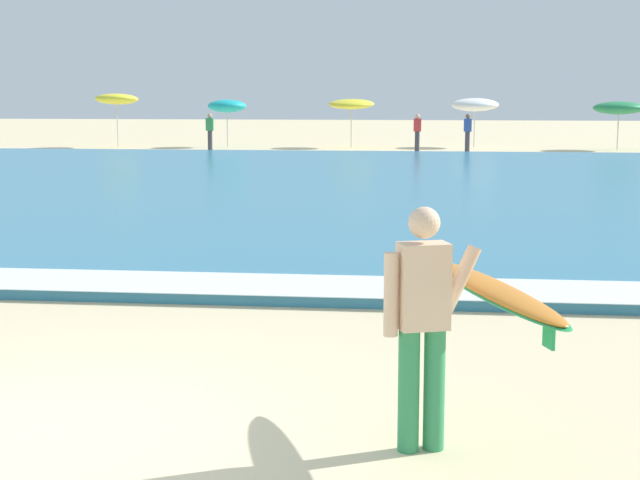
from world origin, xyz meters
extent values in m
plane|color=beige|center=(0.00, 0.00, 0.00)|extent=(160.00, 160.00, 0.00)
cube|color=teal|center=(0.00, 18.34, 0.07)|extent=(120.00, 28.00, 0.14)
cube|color=white|center=(0.00, 4.94, 0.15)|extent=(120.00, 1.35, 0.01)
cylinder|color=#338E56|center=(2.61, -0.10, 0.44)|extent=(0.15, 0.15, 0.88)
cylinder|color=#338E56|center=(2.79, -0.04, 0.44)|extent=(0.15, 0.15, 0.88)
cube|color=beige|center=(2.70, -0.07, 1.18)|extent=(0.39, 0.32, 0.60)
sphere|color=beige|center=(2.70, -0.07, 1.62)|extent=(0.22, 0.22, 0.22)
cylinder|color=beige|center=(2.48, -0.14, 1.13)|extent=(0.10, 0.10, 0.58)
cylinder|color=beige|center=(2.95, 0.03, 1.20)|extent=(0.33, 0.19, 0.51)
ellipsoid|color=orange|center=(3.19, 0.09, 1.13)|extent=(0.99, 2.19, 0.09)
ellipsoid|color=green|center=(3.19, 0.09, 1.11)|extent=(1.05, 2.29, 0.05)
cube|color=green|center=(3.47, -0.74, 1.01)|extent=(0.06, 0.14, 0.14)
cylinder|color=beige|center=(-11.38, 36.03, 1.05)|extent=(0.05, 0.05, 2.10)
ellipsoid|color=yellow|center=(-11.38, 36.03, 2.17)|extent=(1.93, 1.95, 0.60)
cylinder|color=beige|center=(-6.48, 36.83, 0.88)|extent=(0.05, 0.05, 1.76)
ellipsoid|color=#19ADB2|center=(-6.48, 36.83, 1.85)|extent=(1.75, 1.77, 0.63)
cylinder|color=beige|center=(-0.83, 37.05, 0.94)|extent=(0.05, 0.05, 1.88)
ellipsoid|color=yellow|center=(-0.83, 37.05, 1.95)|extent=(2.07, 2.09, 0.56)
cylinder|color=beige|center=(4.71, 37.87, 0.91)|extent=(0.05, 0.05, 1.83)
ellipsoid|color=white|center=(4.71, 37.87, 1.92)|extent=(2.14, 2.16, 0.65)
cylinder|color=beige|center=(10.78, 36.42, 0.86)|extent=(0.05, 0.05, 1.72)
ellipsoid|color=#23844C|center=(10.78, 36.42, 1.81)|extent=(2.19, 2.20, 0.60)
cylinder|color=#383842|center=(4.28, 34.54, 0.42)|extent=(0.20, 0.20, 0.84)
cube|color=#2D4CA5|center=(4.28, 34.54, 1.11)|extent=(0.32, 0.20, 0.54)
sphere|color=brown|center=(4.28, 34.54, 1.48)|extent=(0.20, 0.20, 0.20)
cylinder|color=#383842|center=(2.18, 34.56, 0.42)|extent=(0.20, 0.20, 0.84)
cube|color=red|center=(2.18, 34.56, 1.11)|extent=(0.32, 0.20, 0.54)
sphere|color=beige|center=(2.18, 34.56, 1.48)|extent=(0.20, 0.20, 0.20)
cylinder|color=#383842|center=(-6.73, 34.37, 0.42)|extent=(0.20, 0.20, 0.84)
cube|color=#338C4C|center=(-6.73, 34.37, 1.11)|extent=(0.32, 0.20, 0.54)
sphere|color=tan|center=(-6.73, 34.37, 1.48)|extent=(0.20, 0.20, 0.20)
camera|label=1|loc=(2.73, -6.61, 2.50)|focal=54.16mm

